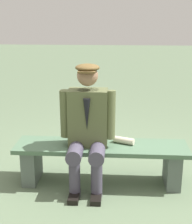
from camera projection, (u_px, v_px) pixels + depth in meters
ground_plane at (101, 182)px, 3.56m from camera, size 30.00×30.00×0.00m
bench at (101, 157)px, 3.48m from camera, size 1.76×0.43×0.42m
seated_man at (87, 125)px, 3.32m from camera, size 0.56×0.59×1.25m
rolled_magazine at (124, 140)px, 3.47m from camera, size 0.22×0.14×0.07m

